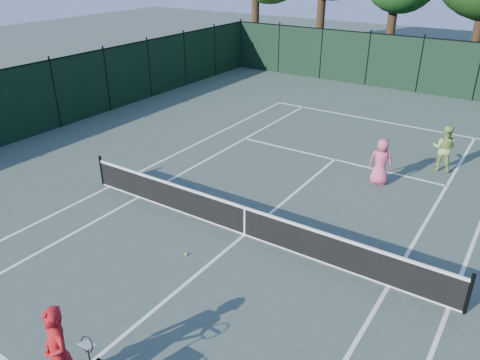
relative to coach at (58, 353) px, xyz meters
The scene contains 14 objects.
ground 6.27m from the coach, 91.35° to the left, with size 90.00×90.00×0.00m, color #414F45.
sideline_doubles_left 8.42m from the coach, 132.28° to the left, with size 0.10×23.77×0.01m, color white.
sideline_doubles_right 8.23m from the coach, 49.24° to the left, with size 0.10×23.77×0.01m, color white.
sideline_singles_left 7.58m from the coach, 124.53° to the left, with size 0.10×23.77×0.01m, color white.
sideline_singles_right 7.42m from the coach, 57.35° to the left, with size 0.10×23.77×0.01m, color white.
baseline_far 18.10m from the coach, 90.46° to the left, with size 10.97×0.10×0.01m, color white.
service_line_far 12.63m from the coach, 90.66° to the left, with size 8.23×0.10×0.01m, color white.
center_service_line 6.27m from the coach, 91.35° to the left, with size 0.10×12.80×0.01m, color white.
tennis_net 6.21m from the coach, 91.35° to the left, with size 11.69×0.09×1.06m.
fence_far 24.20m from the coach, 90.35° to the left, with size 24.00×0.05×3.00m, color black.
coach is the anchor object (origin of this frame).
player_pink 11.68m from the coach, 80.56° to the left, with size 0.87×0.64×1.62m.
player_green 14.30m from the coach, 76.05° to the left, with size 0.84×0.67×1.70m.
loose_ball_midcourt 4.68m from the coach, 101.24° to the left, with size 0.07×0.07×0.07m, color #D8EC30.
Camera 1 is at (6.07, -9.43, 7.19)m, focal length 35.00 mm.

